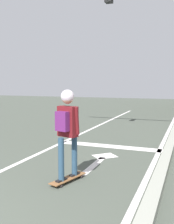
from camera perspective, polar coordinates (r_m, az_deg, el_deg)
lane_line_center at (r=8.56m, az=-5.03°, el=-6.41°), size 0.12×20.00×0.01m
lane_line_curbside at (r=7.74m, az=15.33°, el=-7.99°), size 0.12×20.00×0.01m
stop_bar at (r=7.98m, az=5.08°, el=-7.35°), size 3.13×0.40×0.01m
lane_arrow_stem at (r=6.19m, az=1.43°, el=-11.43°), size 0.16×1.40×0.01m
lane_arrow_head at (r=6.96m, az=3.85°, el=-9.41°), size 0.71×0.71×0.01m
curb_strip at (r=7.71m, az=17.21°, el=-7.61°), size 0.24×24.00×0.14m
skateboard at (r=5.26m, az=-4.08°, el=-14.08°), size 0.43×0.89×0.07m
skater at (r=4.97m, az=-4.30°, el=-2.28°), size 0.45×0.62×1.69m
traffic_signal_mast at (r=9.25m, az=13.37°, el=18.41°), size 5.05×0.34×5.68m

